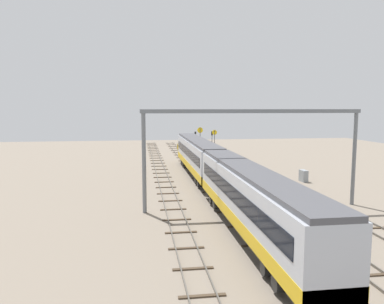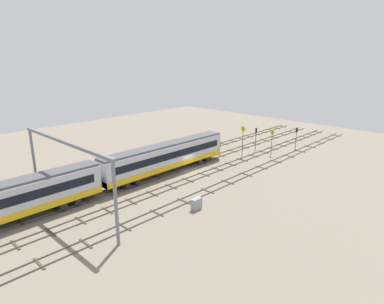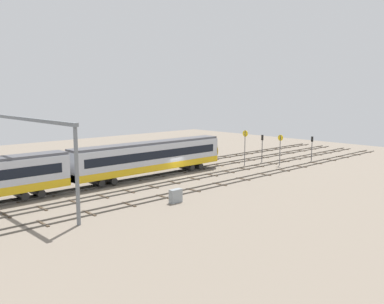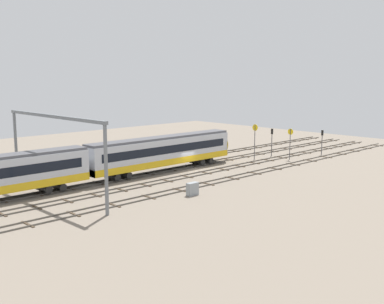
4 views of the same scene
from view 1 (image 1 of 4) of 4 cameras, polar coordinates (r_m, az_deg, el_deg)
ground_plane at (r=55.53m, az=2.78°, el=-2.82°), size 105.06×105.06×0.00m
track_near_foreground at (r=57.35m, az=10.04°, el=-2.54°), size 89.06×2.40×0.16m
track_second_near at (r=56.03m, az=5.25°, el=-2.68°), size 89.06×2.40×0.16m
track_with_train at (r=55.12m, az=0.27°, el=-2.81°), size 89.06×2.40×0.16m
track_second_far at (r=54.63m, az=-4.84°, el=-2.92°), size 89.06×2.40×0.16m
train at (r=39.79m, az=3.47°, el=-2.80°), size 50.40×3.24×4.80m
overhead_gantry at (r=34.22m, az=9.44°, el=2.78°), size 0.40×20.44×9.15m
speed_sign_near_foreground at (r=73.17m, az=3.46°, el=2.10°), size 0.14×0.98×4.94m
speed_sign_mid_trackside at (r=68.04m, az=1.25°, el=2.17°), size 0.14×1.03×5.70m
signal_light_trackside_approach at (r=72.77m, az=0.52°, el=1.89°), size 0.31×0.32×4.62m
signal_light_trackside_departure at (r=81.20m, az=3.08°, el=2.20°), size 0.31×0.32×4.15m
relay_cabinet at (r=49.13m, az=16.70°, el=-3.51°), size 1.45×0.66×1.46m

